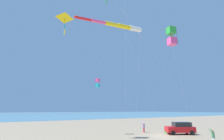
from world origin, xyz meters
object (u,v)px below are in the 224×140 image
at_px(cooler_box, 166,131).
at_px(kite_box_small_distant, 171,36).
at_px(parked_car, 180,128).
at_px(kite_delta_long_streamer_left, 65,19).
at_px(kite_box_striped_overhead, 98,83).
at_px(person_child_green_jacket, 213,136).
at_px(person_adult_flyer, 144,126).
at_px(kite_windsock_rainbow_low_near, 121,26).

relative_size(cooler_box, kite_box_small_distant, 0.05).
relative_size(parked_car, kite_delta_long_streamer_left, 0.25).
height_order(cooler_box, kite_box_striped_overhead, kite_box_striped_overhead).
bearing_deg(kite_box_small_distant, kite_delta_long_streamer_left, 37.39).
bearing_deg(person_child_green_jacket, kite_delta_long_streamer_left, 49.59).
height_order(person_adult_flyer, kite_box_striped_overhead, kite_box_striped_overhead).
xyz_separation_m(person_child_green_jacket, kite_windsock_rainbow_low_near, (0.96, 11.84, 10.84)).
distance_m(person_adult_flyer, kite_box_striped_overhead, 10.99).
relative_size(person_child_green_jacket, kite_box_small_distant, 0.12).
bearing_deg(kite_box_striped_overhead, cooler_box, -110.07).
relative_size(parked_car, kite_windsock_rainbow_low_near, 0.32).
distance_m(parked_car, kite_delta_long_streamer_left, 25.21).
height_order(person_adult_flyer, kite_box_small_distant, kite_box_small_distant).
bearing_deg(kite_box_small_distant, person_adult_flyer, -24.58).
distance_m(parked_car, person_adult_flyer, 5.87).
bearing_deg(person_adult_flyer, kite_box_striped_overhead, 77.29).
bearing_deg(kite_box_striped_overhead, kite_box_small_distant, -167.36).
xyz_separation_m(person_adult_flyer, kite_delta_long_streamer_left, (0.96, 14.56, 16.75)).
xyz_separation_m(person_adult_flyer, kite_windsock_rainbow_low_near, (-10.58, 11.73, 10.74)).
relative_size(cooler_box, person_adult_flyer, 0.35).
bearing_deg(kite_delta_long_streamer_left, kite_windsock_rainbow_low_near, -166.20).
xyz_separation_m(person_adult_flyer, kite_box_small_distant, (-11.32, 5.18, 10.99)).
bearing_deg(kite_box_striped_overhead, parked_car, -120.15).
bearing_deg(kite_box_small_distant, parked_car, -52.70).
bearing_deg(parked_car, cooler_box, 7.47).
distance_m(parked_car, person_child_green_jacket, 7.44).
distance_m(cooler_box, kite_windsock_rainbow_low_near, 20.47).
xyz_separation_m(cooler_box, person_adult_flyer, (2.23, 3.00, 0.77)).
height_order(person_adult_flyer, kite_delta_long_streamer_left, kite_delta_long_streamer_left).
bearing_deg(kite_windsock_rainbow_low_near, kite_box_striped_overhead, -16.18).
bearing_deg(person_child_green_jacket, kite_windsock_rainbow_low_near, 85.38).
bearing_deg(kite_windsock_rainbow_low_near, cooler_box, -60.47).
bearing_deg(parked_car, kite_box_small_distant, 127.30).
xyz_separation_m(kite_box_striped_overhead, kite_box_small_distant, (-13.15, -2.95, 3.82)).
xyz_separation_m(cooler_box, kite_windsock_rainbow_low_near, (-8.34, 14.73, 11.51)).
bearing_deg(parked_car, kite_windsock_rainbow_low_near, 110.88).
relative_size(cooler_box, kite_box_striped_overhead, 0.07).
bearing_deg(person_adult_flyer, person_child_green_jacket, -179.42).
distance_m(person_child_green_jacket, kite_box_small_distant, 12.29).
height_order(parked_car, kite_windsock_rainbow_low_near, kite_windsock_rainbow_low_near).
bearing_deg(cooler_box, person_child_green_jacket, 162.76).
height_order(kite_box_striped_overhead, kite_box_small_distant, kite_box_small_distant).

